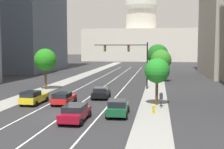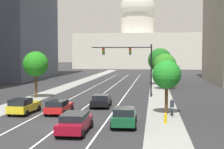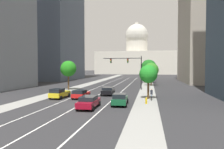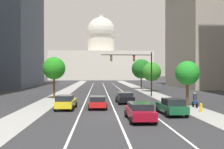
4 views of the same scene
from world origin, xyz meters
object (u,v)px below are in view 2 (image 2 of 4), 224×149
car_yellow (24,106)px  street_tree_near_right (160,60)px  cyclist (172,107)px  street_tree_mid_right (165,65)px  street_tree_near_left (36,64)px  traffic_signal_mast (133,59)px  street_tree_far_right (167,75)px  capitol_building (137,44)px  car_red (59,107)px  fire_hydrant (165,118)px  car_green (124,116)px  car_crimson (75,122)px  car_black (101,101)px

car_yellow → street_tree_near_right: size_ratio=0.61×
car_yellow → cyclist: (14.49, 0.84, 0.03)m
street_tree_mid_right → cyclist: bearing=-90.3°
car_yellow → street_tree_mid_right: street_tree_mid_right is taller
street_tree_near_right → street_tree_near_left: 27.91m
traffic_signal_mast → street_tree_mid_right: traffic_signal_mast is taller
street_tree_near_right → street_tree_far_right: size_ratio=1.35×
car_yellow → street_tree_far_right: street_tree_far_right is taller
capitol_building → car_yellow: 117.11m
car_red → fire_hydrant: bearing=-105.6°
cyclist → street_tree_far_right: bearing=21.8°
traffic_signal_mast → street_tree_near_right: bearing=77.9°
car_red → street_tree_near_left: size_ratio=0.65×
capitol_building → traffic_signal_mast: size_ratio=6.39×
capitol_building → cyclist: 116.53m
street_tree_near_left → capitol_building: bearing=85.4°
car_red → car_green: size_ratio=0.93×
car_crimson → street_tree_near_left: (-10.18, 18.68, 3.82)m
car_red → cyclist: (11.04, 0.42, 0.10)m
street_tree_far_right → street_tree_near_left: 19.93m
car_black → fire_hydrant: (6.84, -7.72, -0.29)m
fire_hydrant → car_red: bearing=163.4°
fire_hydrant → capitol_building: bearing=94.1°
capitol_building → traffic_signal_mast: (4.62, -101.83, -5.74)m
capitol_building → street_tree_mid_right: size_ratio=8.90×
street_tree_near_right → street_tree_mid_right: 8.72m
car_crimson → street_tree_near_left: street_tree_near_left is taller
car_crimson → street_tree_near_right: size_ratio=0.66×
car_yellow → street_tree_mid_right: (14.61, 25.23, 3.31)m
car_yellow → car_green: (10.37, -4.10, -0.01)m
capitol_building → street_tree_near_left: (-8.45, -104.62, -6.47)m
street_tree_near_right → capitol_building: bearing=96.0°
car_red → cyclist: 11.04m
car_yellow → cyclist: size_ratio=2.55×
car_green → street_tree_near_left: street_tree_near_left is taller
car_crimson → traffic_signal_mast: traffic_signal_mast is taller
car_yellow → traffic_signal_mast: bearing=-31.8°
fire_hydrant → cyclist: (0.73, 3.49, 0.39)m
car_yellow → street_tree_near_right: 36.87m
car_red → street_tree_near_right: 35.32m
car_red → street_tree_mid_right: street_tree_mid_right is taller
car_black → car_green: bearing=-161.8°
traffic_signal_mast → street_tree_far_right: (4.20, -12.72, -1.44)m
fire_hydrant → car_crimson: bearing=-149.1°
fire_hydrant → street_tree_far_right: bearing=87.0°
traffic_signal_mast → fire_hydrant: size_ratio=9.36×
car_crimson → cyclist: size_ratio=2.78×
car_yellow → car_crimson: bearing=-132.5°
car_yellow → capitol_building: bearing=-0.7°
cyclist → car_crimson: bearing=133.8°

